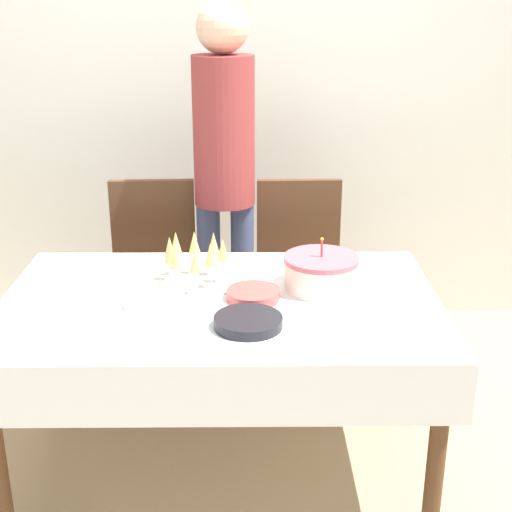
# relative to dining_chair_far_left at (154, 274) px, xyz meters

# --- Properties ---
(ground_plane) EXTENTS (12.00, 12.00, 0.00)m
(ground_plane) POSITION_rel_dining_chair_far_left_xyz_m (0.35, -0.81, -0.52)
(ground_plane) COLOR tan
(wall_back) EXTENTS (8.00, 0.05, 2.70)m
(wall_back) POSITION_rel_dining_chair_far_left_xyz_m (0.35, 0.72, 0.83)
(wall_back) COLOR silver
(wall_back) RESTS_ON ground_plane
(dining_table) EXTENTS (1.57, 0.97, 0.74)m
(dining_table) POSITION_rel_dining_chair_far_left_xyz_m (0.35, -0.81, 0.12)
(dining_table) COLOR white
(dining_table) RESTS_ON ground_plane
(dining_chair_far_left) EXTENTS (0.44, 0.44, 0.95)m
(dining_chair_far_left) POSITION_rel_dining_chair_far_left_xyz_m (0.00, 0.00, 0.00)
(dining_chair_far_left) COLOR #51331E
(dining_chair_far_left) RESTS_ON ground_plane
(dining_chair_far_right) EXTENTS (0.43, 0.43, 0.95)m
(dining_chair_far_right) POSITION_rel_dining_chair_far_left_xyz_m (0.69, 0.00, 0.00)
(dining_chair_far_right) COLOR #51331E
(dining_chair_far_right) RESTS_ON ground_plane
(birthday_cake) EXTENTS (0.28, 0.28, 0.20)m
(birthday_cake) POSITION_rel_dining_chair_far_left_xyz_m (0.72, -0.71, 0.29)
(birthday_cake) COLOR silver
(birthday_cake) RESTS_ON dining_table
(champagne_tray) EXTENTS (0.32, 0.32, 0.18)m
(champagne_tray) POSITION_rel_dining_chair_far_left_xyz_m (0.24, -0.66, 0.32)
(champagne_tray) COLOR silver
(champagne_tray) RESTS_ON dining_table
(plate_stack_main) EXTENTS (0.23, 0.23, 0.03)m
(plate_stack_main) POSITION_rel_dining_chair_far_left_xyz_m (0.45, -1.03, 0.24)
(plate_stack_main) COLOR black
(plate_stack_main) RESTS_ON dining_table
(plate_stack_dessert) EXTENTS (0.19, 0.19, 0.03)m
(plate_stack_dessert) POSITION_rel_dining_chair_far_left_xyz_m (0.47, -0.81, 0.24)
(plate_stack_dessert) COLOR #CC4C47
(plate_stack_dessert) RESTS_ON dining_table
(cake_knife) EXTENTS (0.30, 0.02, 0.00)m
(cake_knife) POSITION_rel_dining_chair_far_left_xyz_m (0.76, -0.96, 0.23)
(cake_knife) COLOR silver
(cake_knife) RESTS_ON dining_table
(fork_pile) EXTENTS (0.17, 0.07, 0.02)m
(fork_pile) POSITION_rel_dining_chair_far_left_xyz_m (0.11, -0.88, 0.23)
(fork_pile) COLOR silver
(fork_pile) RESTS_ON dining_table
(napkin_pile) EXTENTS (0.15, 0.15, 0.01)m
(napkin_pile) POSITION_rel_dining_chair_far_left_xyz_m (0.15, -0.73, 0.23)
(napkin_pile) COLOR white
(napkin_pile) RESTS_ON dining_table
(person_standing) EXTENTS (0.28, 0.28, 1.74)m
(person_standing) POSITION_rel_dining_chair_far_left_xyz_m (0.34, 0.07, 0.55)
(person_standing) COLOR #3F4C72
(person_standing) RESTS_ON ground_plane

